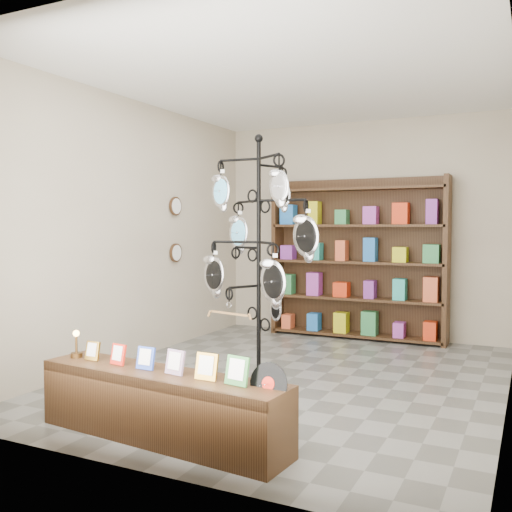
# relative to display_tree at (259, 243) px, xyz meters

# --- Properties ---
(ground) EXTENTS (5.00, 5.00, 0.00)m
(ground) POSITION_rel_display_tree_xyz_m (0.15, 0.50, -1.39)
(ground) COLOR slate
(ground) RESTS_ON ground
(room_envelope) EXTENTS (5.00, 5.00, 5.00)m
(room_envelope) POSITION_rel_display_tree_xyz_m (0.15, 0.50, 0.46)
(room_envelope) COLOR #B4AA91
(room_envelope) RESTS_ON ground
(display_tree) EXTENTS (1.28, 1.26, 2.40)m
(display_tree) POSITION_rel_display_tree_xyz_m (0.00, 0.00, 0.00)
(display_tree) COLOR black
(display_tree) RESTS_ON ground
(front_shelf) EXTENTS (2.05, 0.60, 0.71)m
(front_shelf) POSITION_rel_display_tree_xyz_m (-0.06, -1.50, -1.14)
(front_shelf) COLOR black
(front_shelf) RESTS_ON ground
(back_shelving) EXTENTS (2.42, 0.36, 2.20)m
(back_shelving) POSITION_rel_display_tree_xyz_m (0.15, 2.80, -0.36)
(back_shelving) COLOR black
(back_shelving) RESTS_ON ground
(wall_clocks) EXTENTS (0.03, 0.24, 0.84)m
(wall_clocks) POSITION_rel_display_tree_xyz_m (-1.82, 1.30, 0.11)
(wall_clocks) COLOR black
(wall_clocks) RESTS_ON ground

